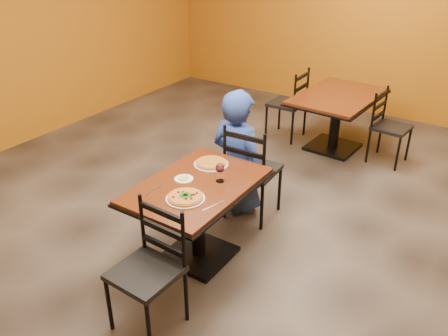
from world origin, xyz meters
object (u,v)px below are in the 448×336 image
Objects in this scene: table_main at (197,203)px; wine_glass at (220,172)px; table_second at (337,109)px; chair_second_left at (287,104)px; pizza_far at (211,163)px; plate_main at (185,199)px; chair_main_far at (253,170)px; diner at (238,151)px; pizza_main at (185,197)px; chair_main_near at (145,273)px; chair_second_right at (391,128)px; side_plate at (184,179)px; plate_far at (211,164)px.

table_main is 6.83× the size of wine_glass.
table_second is 1.43× the size of chair_second_left.
plate_main is at bearing -74.04° from pizza_far.
wine_glass is at bearing 94.29° from chair_main_far.
diner is 0.60m from pizza_far.
diner is (-0.31, -1.93, 0.08)m from table_second.
chair_second_left is at bearing 101.79° from pizza_main.
chair_main_near is at bearing -80.62° from plate_main.
chair_second_right reaches higher than side_plate.
plate_main is 1.09× the size of pizza_main.
table_second is 1.96m from diner.
chair_second_left is 0.76× the size of diner.
chair_main_far reaches higher than table_second.
chair_main_far reaches higher than chair_main_near.
plate_far is at bearing 105.96° from plate_main.
plate_main is at bearing 11.88° from chair_second_left.
chair_second_left is at bearing -70.82° from diner.
chair_second_right is at bearing -110.70° from diner.
pizza_main is at bearing 108.98° from diner.
chair_main_far is at bearing 171.91° from diner.
plate_main is 1.11× the size of pizza_far.
chair_second_left reaches higher than table_second.
pizza_main is at bearing 171.07° from chair_second_right.
diner is at bearing -18.48° from chair_main_far.
wine_glass is (0.07, 0.39, 0.08)m from plate_main.
chair_second_right is at bearing -115.27° from chair_main_far.
plate_main is at bearing -99.60° from wine_glass.
plate_main is (-0.07, -3.11, 0.19)m from table_second.
wine_glass is (0.72, -2.72, 0.35)m from chair_second_left.
chair_second_left is 3.15× the size of plate_far.
plate_main is (0.03, -1.12, 0.25)m from chair_main_far.
pizza_far is (-0.17, 0.60, 0.00)m from pizza_main.
chair_main_far reaches higher than table_main.
pizza_main is (-0.78, -3.11, 0.32)m from chair_second_right.
chair_main_far is at bearing 74.62° from plate_far.
diner is at bearing 111.41° from wine_glass.
chair_second_left is at bearing 101.79° from plate_main.
chair_second_left is 2.57m from pizza_far.
chair_second_left is at bearing 101.38° from table_main.
chair_second_right is 3.21× the size of pizza_main.
table_main is 4.33× the size of pizza_main.
plate_far is 0.36m from side_plate.
pizza_far is at bearing 164.38° from chair_second_right.
table_second is 1.38× the size of chair_main_far.
side_plate is (-0.04, -0.35, -0.02)m from pizza_far.
plate_main is at bearing 0.00° from pizza_main.
table_main is at bearing 106.41° from plate_main.
chair_main_far is 0.59m from plate_far.
pizza_far is (-0.10, 0.35, 0.21)m from table_main.
chair_second_right is at bearing 69.18° from pizza_far.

